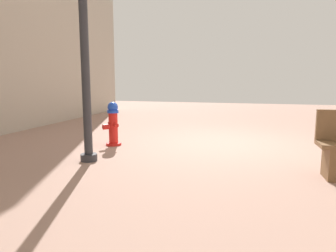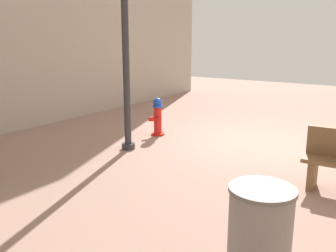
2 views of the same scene
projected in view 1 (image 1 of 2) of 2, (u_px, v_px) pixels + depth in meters
The scene contains 2 objects.
ground_plane at pixel (229, 144), 6.57m from camera, with size 23.40×23.40×0.00m, color #9E7A6B.
fire_hydrant at pixel (113, 124), 6.41m from camera, with size 0.37×0.37×0.91m.
Camera 1 is at (-0.40, 6.56, 1.37)m, focal length 32.78 mm.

